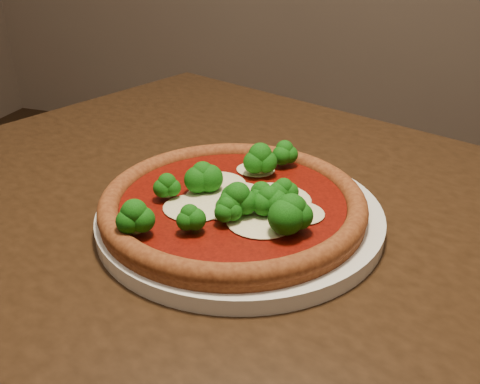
% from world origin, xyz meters
% --- Properties ---
extents(dining_table, '(1.35, 1.19, 0.75)m').
position_xyz_m(dining_table, '(0.14, -0.04, 0.65)').
color(dining_table, black).
rests_on(dining_table, floor).
extents(plate, '(0.33, 0.33, 0.02)m').
position_xyz_m(plate, '(0.10, -0.03, 0.76)').
color(plate, white).
rests_on(plate, dining_table).
extents(pizza, '(0.30, 0.30, 0.06)m').
position_xyz_m(pizza, '(0.09, -0.04, 0.78)').
color(pizza, brown).
rests_on(pizza, plate).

